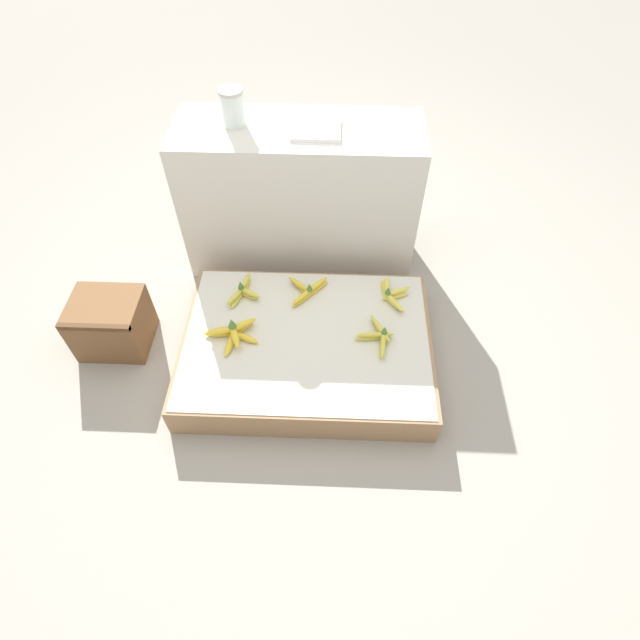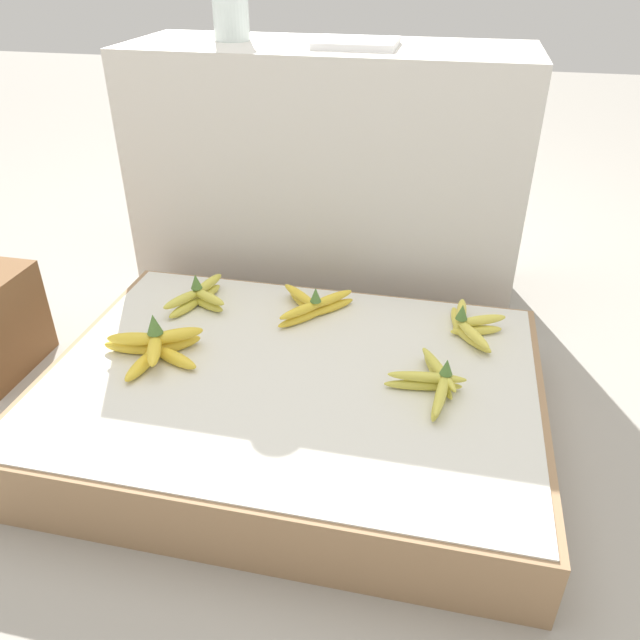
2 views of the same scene
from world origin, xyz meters
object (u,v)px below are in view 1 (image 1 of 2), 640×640
object	(u,v)px
banana_bunch_middle_midright	(379,336)
foam_tray_white	(316,129)
banana_bunch_back_left	(243,292)
banana_bunch_back_midleft	(307,290)
glass_jar	(233,107)
banana_bunch_middle_left	(233,333)
wooden_crate	(111,323)
banana_bunch_back_midright	(392,295)

from	to	relation	value
banana_bunch_middle_midright	foam_tray_white	xyz separation A→B (m)	(-0.30, 0.69, 0.57)
banana_bunch_back_left	banana_bunch_back_midleft	world-z (taller)	banana_bunch_back_left
glass_jar	foam_tray_white	xyz separation A→B (m)	(0.36, -0.04, -0.07)
banana_bunch_middle_midright	banana_bunch_middle_left	bearing A→B (deg)	-178.72
wooden_crate	foam_tray_white	distance (m)	1.27
wooden_crate	banana_bunch_middle_midright	bearing A→B (deg)	-3.04
banana_bunch_middle_left	banana_bunch_back_left	xyz separation A→B (m)	(0.01, 0.25, -0.00)
banana_bunch_middle_midright	foam_tray_white	world-z (taller)	foam_tray_white
banana_bunch_middle_left	foam_tray_white	world-z (taller)	foam_tray_white
banana_bunch_middle_midright	banana_bunch_back_midright	size ratio (longest dim) A/B	1.11
banana_bunch_back_midleft	glass_jar	world-z (taller)	glass_jar
banana_bunch_back_left	banana_bunch_back_midleft	distance (m)	0.30
banana_bunch_middle_left	banana_bunch_back_left	size ratio (longest dim) A/B	1.18
banana_bunch_back_left	banana_bunch_back_midright	distance (m)	0.70
banana_bunch_middle_midright	banana_bunch_back_midleft	size ratio (longest dim) A/B	1.24
banana_bunch_back_midright	foam_tray_white	distance (m)	0.81
glass_jar	banana_bunch_middle_left	bearing A→B (deg)	-87.75
banana_bunch_middle_left	foam_tray_white	xyz separation A→B (m)	(0.33, 0.71, 0.56)
wooden_crate	banana_bunch_back_left	xyz separation A→B (m)	(0.59, 0.17, 0.06)
banana_bunch_back_midleft	wooden_crate	bearing A→B (deg)	-167.62
banana_bunch_middle_midright	foam_tray_white	distance (m)	0.95
banana_bunch_middle_left	wooden_crate	bearing A→B (deg)	172.28
wooden_crate	banana_bunch_middle_midright	distance (m)	1.23
banana_bunch_back_midleft	banana_bunch_middle_midright	bearing A→B (deg)	-38.08
banana_bunch_middle_midright	banana_bunch_back_left	bearing A→B (deg)	159.53
banana_bunch_back_midleft	glass_jar	distance (m)	0.86
banana_bunch_back_midright	foam_tray_white	size ratio (longest dim) A/B	1.03
banana_bunch_back_left	banana_bunch_middle_midright	bearing A→B (deg)	-20.47
banana_bunch_back_midright	glass_jar	bearing A→B (deg)	146.45
banana_bunch_back_midright	glass_jar	world-z (taller)	glass_jar
foam_tray_white	banana_bunch_middle_left	bearing A→B (deg)	-115.31
wooden_crate	banana_bunch_middle_midright	size ratio (longest dim) A/B	1.26
wooden_crate	glass_jar	world-z (taller)	glass_jar
foam_tray_white	glass_jar	bearing A→B (deg)	173.80
wooden_crate	banana_bunch_back_midright	xyz separation A→B (m)	(1.29, 0.18, 0.05)
wooden_crate	banana_bunch_back_left	bearing A→B (deg)	16.07
banana_bunch_middle_left	banana_bunch_middle_midright	distance (m)	0.64
banana_bunch_middle_midright	banana_bunch_back_left	distance (m)	0.67
banana_bunch_middle_midright	glass_jar	xyz separation A→B (m)	(-0.67, 0.73, 0.64)
banana_bunch_back_midright	banana_bunch_middle_left	bearing A→B (deg)	-159.90
banana_bunch_middle_left	banana_bunch_back_midright	bearing A→B (deg)	20.10
banana_bunch_back_midleft	glass_jar	size ratio (longest dim) A/B	1.25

